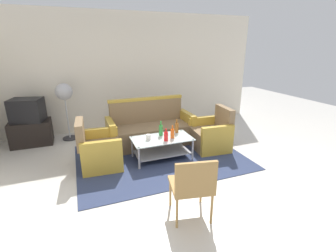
{
  "coord_description": "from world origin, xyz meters",
  "views": [
    {
      "loc": [
        -1.47,
        -3.0,
        2.04
      ],
      "look_at": [
        0.01,
        0.85,
        0.65
      ],
      "focal_mm": 25.74,
      "sensor_mm": 36.0,
      "label": 1
    }
  ],
  "objects_px": {
    "cup": "(148,137)",
    "tv_stand": "(32,133)",
    "bottle_red": "(166,136)",
    "coffee_table": "(162,145)",
    "bottle_orange": "(172,133)",
    "wicker_chair": "(193,184)",
    "armchair_right": "(211,135)",
    "bottle_green": "(161,130)",
    "armchair_left": "(99,151)",
    "pedestal_fan": "(64,95)",
    "couch": "(150,130)",
    "television": "(27,110)",
    "bottle_brown": "(177,128)"
  },
  "relations": [
    {
      "from": "coffee_table",
      "to": "television",
      "type": "bearing_deg",
      "value": 145.09
    },
    {
      "from": "wicker_chair",
      "to": "bottle_red",
      "type": "bearing_deg",
      "value": 92.01
    },
    {
      "from": "bottle_red",
      "to": "armchair_left",
      "type": "bearing_deg",
      "value": 167.19
    },
    {
      "from": "armchair_right",
      "to": "cup",
      "type": "bearing_deg",
      "value": 96.89
    },
    {
      "from": "armchair_left",
      "to": "bottle_green",
      "type": "relative_size",
      "value": 3.03
    },
    {
      "from": "bottle_orange",
      "to": "television",
      "type": "bearing_deg",
      "value": 145.99
    },
    {
      "from": "wicker_chair",
      "to": "armchair_right",
      "type": "bearing_deg",
      "value": 64.64
    },
    {
      "from": "bottle_green",
      "to": "wicker_chair",
      "type": "bearing_deg",
      "value": -98.01
    },
    {
      "from": "armchair_left",
      "to": "bottle_red",
      "type": "xyz_separation_m",
      "value": [
        1.15,
        -0.26,
        0.21
      ]
    },
    {
      "from": "cup",
      "to": "tv_stand",
      "type": "distance_m",
      "value": 2.68
    },
    {
      "from": "armchair_right",
      "to": "couch",
      "type": "bearing_deg",
      "value": 62.03
    },
    {
      "from": "coffee_table",
      "to": "cup",
      "type": "relative_size",
      "value": 11.0
    },
    {
      "from": "tv_stand",
      "to": "bottle_brown",
      "type": "bearing_deg",
      "value": -28.26
    },
    {
      "from": "coffee_table",
      "to": "bottle_brown",
      "type": "height_order",
      "value": "bottle_brown"
    },
    {
      "from": "bottle_green",
      "to": "pedestal_fan",
      "type": "relative_size",
      "value": 0.22
    },
    {
      "from": "bottle_red",
      "to": "television",
      "type": "height_order",
      "value": "television"
    },
    {
      "from": "bottle_red",
      "to": "coffee_table",
      "type": "bearing_deg",
      "value": 99.91
    },
    {
      "from": "bottle_brown",
      "to": "couch",
      "type": "bearing_deg",
      "value": 121.3
    },
    {
      "from": "cup",
      "to": "tv_stand",
      "type": "height_order",
      "value": "tv_stand"
    },
    {
      "from": "cup",
      "to": "pedestal_fan",
      "type": "distance_m",
      "value": 2.24
    },
    {
      "from": "bottle_red",
      "to": "tv_stand",
      "type": "bearing_deg",
      "value": 143.13
    },
    {
      "from": "couch",
      "to": "pedestal_fan",
      "type": "relative_size",
      "value": 1.42
    },
    {
      "from": "bottle_red",
      "to": "bottle_orange",
      "type": "distance_m",
      "value": 0.17
    },
    {
      "from": "bottle_red",
      "to": "wicker_chair",
      "type": "distance_m",
      "value": 1.58
    },
    {
      "from": "tv_stand",
      "to": "television",
      "type": "distance_m",
      "value": 0.5
    },
    {
      "from": "armchair_left",
      "to": "cup",
      "type": "height_order",
      "value": "armchair_left"
    },
    {
      "from": "cup",
      "to": "coffee_table",
      "type": "bearing_deg",
      "value": -4.4
    },
    {
      "from": "couch",
      "to": "bottle_green",
      "type": "bearing_deg",
      "value": 91.61
    },
    {
      "from": "tv_stand",
      "to": "pedestal_fan",
      "type": "xyz_separation_m",
      "value": [
        0.74,
        0.05,
        0.75
      ]
    },
    {
      "from": "television",
      "to": "wicker_chair",
      "type": "height_order",
      "value": "television"
    },
    {
      "from": "television",
      "to": "wicker_chair",
      "type": "bearing_deg",
      "value": 136.3
    },
    {
      "from": "bottle_brown",
      "to": "pedestal_fan",
      "type": "height_order",
      "value": "pedestal_fan"
    },
    {
      "from": "wicker_chair",
      "to": "coffee_table",
      "type": "bearing_deg",
      "value": 93.62
    },
    {
      "from": "bottle_red",
      "to": "cup",
      "type": "xyz_separation_m",
      "value": [
        -0.28,
        0.17,
        -0.04
      ]
    },
    {
      "from": "armchair_right",
      "to": "television",
      "type": "relative_size",
      "value": 1.24
    },
    {
      "from": "cup",
      "to": "tv_stand",
      "type": "bearing_deg",
      "value": 142.39
    },
    {
      "from": "tv_stand",
      "to": "television",
      "type": "bearing_deg",
      "value": 76.22
    },
    {
      "from": "bottle_red",
      "to": "wicker_chair",
      "type": "bearing_deg",
      "value": -99.21
    },
    {
      "from": "bottle_orange",
      "to": "bottle_green",
      "type": "bearing_deg",
      "value": 124.9
    },
    {
      "from": "tv_stand",
      "to": "coffee_table",
      "type": "bearing_deg",
      "value": -34.86
    },
    {
      "from": "television",
      "to": "tv_stand",
      "type": "bearing_deg",
      "value": 90.0
    },
    {
      "from": "wicker_chair",
      "to": "tv_stand",
      "type": "bearing_deg",
      "value": 133.77
    },
    {
      "from": "bottle_red",
      "to": "tv_stand",
      "type": "relative_size",
      "value": 0.29
    },
    {
      "from": "tv_stand",
      "to": "bottle_red",
      "type": "bearing_deg",
      "value": -36.87
    },
    {
      "from": "couch",
      "to": "television",
      "type": "distance_m",
      "value": 2.58
    },
    {
      "from": "cup",
      "to": "wicker_chair",
      "type": "distance_m",
      "value": 1.73
    },
    {
      "from": "cup",
      "to": "wicker_chair",
      "type": "bearing_deg",
      "value": -89.17
    },
    {
      "from": "bottle_green",
      "to": "wicker_chair",
      "type": "distance_m",
      "value": 1.87
    },
    {
      "from": "armchair_right",
      "to": "bottle_red",
      "type": "bearing_deg",
      "value": 106.23
    },
    {
      "from": "bottle_brown",
      "to": "pedestal_fan",
      "type": "bearing_deg",
      "value": 142.66
    }
  ]
}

